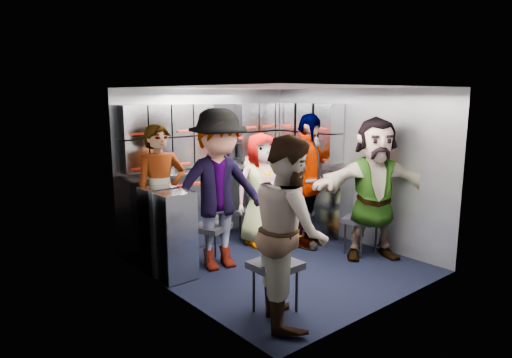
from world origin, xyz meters
TOP-DOWN VIEW (x-y plane):
  - floor at (0.00, 0.00)m, footprint 3.00×3.00m
  - wall_back at (0.00, 1.50)m, footprint 2.80×0.04m
  - wall_left at (-1.40, 0.00)m, footprint 0.04×3.00m
  - wall_right at (1.40, 0.00)m, footprint 0.04×3.00m
  - ceiling at (0.00, 0.00)m, footprint 2.80×3.00m
  - cart_bank_back at (0.00, 1.29)m, footprint 2.68×0.38m
  - cart_bank_left at (-1.19, 0.56)m, footprint 0.38×0.76m
  - counter at (0.00, 1.29)m, footprint 2.68×0.42m
  - locker_bank_back at (0.00, 1.35)m, footprint 2.68×0.28m
  - locker_bank_right at (1.25, 0.70)m, footprint 0.28×1.00m
  - right_cabinet at (1.25, 0.60)m, footprint 0.28×1.20m
  - coffee_niche at (0.18, 1.41)m, footprint 0.46×0.16m
  - red_latch_strip at (0.00, 1.09)m, footprint 2.60×0.02m
  - jump_seat_near_left at (-0.87, -0.89)m, footprint 0.42×0.40m
  - jump_seat_mid_left at (-0.61, 0.55)m, footprint 0.52×0.51m
  - jump_seat_center at (0.33, 0.89)m, footprint 0.47×0.46m
  - jump_seat_mid_right at (0.74, 0.44)m, footprint 0.45×0.44m
  - jump_seat_near_right at (1.05, -0.41)m, footprint 0.51×0.49m
  - attendant_standing at (-1.05, 0.94)m, footprint 0.68×0.51m
  - attendant_arc_a at (-0.87, -1.07)m, footprint 0.97×1.03m
  - attendant_arc_b at (-0.61, 0.37)m, footprint 1.32×0.92m
  - attendant_arc_c at (0.33, 0.71)m, footprint 0.84×0.66m
  - attendant_arc_d at (0.74, 0.26)m, footprint 1.13×0.76m
  - attendant_arc_e at (1.05, -0.59)m, footprint 1.64×1.36m
  - bottle_left at (-0.76, 1.24)m, footprint 0.07×0.07m
  - bottle_mid at (-0.72, 1.24)m, footprint 0.06×0.06m
  - bottle_right at (0.92, 1.24)m, footprint 0.06×0.06m
  - cup_left at (-0.95, 1.23)m, footprint 0.09×0.09m
  - cup_right at (0.49, 1.23)m, footprint 0.09×0.09m

SIDE VIEW (x-z plane):
  - floor at x=0.00m, z-range 0.00..0.00m
  - jump_seat_mid_right at x=0.74m, z-range 0.17..0.60m
  - jump_seat_center at x=0.33m, z-range 0.17..0.61m
  - jump_seat_mid_left at x=-0.61m, z-range 0.18..0.67m
  - jump_seat_near_right at x=1.05m, z-range 0.19..0.67m
  - jump_seat_near_left at x=-0.87m, z-range 0.19..0.68m
  - cart_bank_back at x=0.00m, z-range 0.00..0.99m
  - cart_bank_left at x=-1.19m, z-range 0.00..0.99m
  - right_cabinet at x=1.25m, z-range 0.00..1.00m
  - attendant_arc_c at x=0.33m, z-range 0.00..1.52m
  - attendant_standing at x=-1.05m, z-range 0.00..1.68m
  - attendant_arc_a at x=-0.87m, z-range 0.00..1.69m
  - red_latch_strip at x=0.00m, z-range 0.86..0.90m
  - attendant_arc_e at x=1.05m, z-range 0.00..1.76m
  - attendant_arc_d at x=0.74m, z-range 0.00..1.78m
  - attendant_arc_b at x=-0.61m, z-range 0.00..1.87m
  - counter at x=0.00m, z-range 1.00..1.03m
  - wall_back at x=0.00m, z-range 0.00..2.10m
  - wall_left at x=-1.40m, z-range 0.00..2.10m
  - wall_right at x=1.40m, z-range 0.00..2.10m
  - cup_left at x=-0.95m, z-range 1.03..1.12m
  - cup_right at x=0.49m, z-range 1.03..1.14m
  - bottle_mid at x=-0.72m, z-range 1.03..1.28m
  - bottle_left at x=-0.76m, z-range 1.03..1.29m
  - bottle_right at x=0.92m, z-range 1.03..1.31m
  - coffee_niche at x=0.18m, z-range 1.05..1.89m
  - locker_bank_back at x=0.00m, z-range 1.08..1.90m
  - locker_bank_right at x=1.25m, z-range 1.08..1.90m
  - ceiling at x=0.00m, z-range 2.09..2.11m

